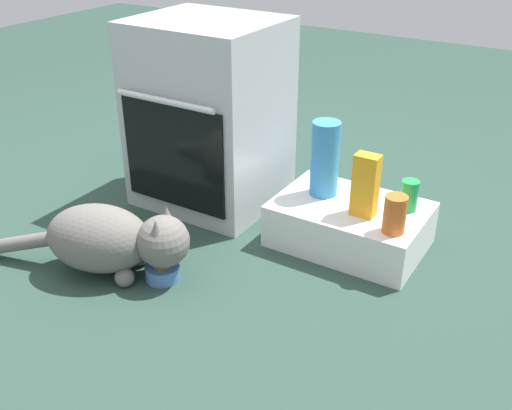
{
  "coord_description": "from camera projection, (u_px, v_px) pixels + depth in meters",
  "views": [
    {
      "loc": [
        1.42,
        -1.58,
        1.25
      ],
      "look_at": [
        0.44,
        0.01,
        0.25
      ],
      "focal_mm": 41.82,
      "sensor_mm": 36.0,
      "label": 1
    }
  ],
  "objects": [
    {
      "name": "ground",
      "position": [
        164.0,
        234.0,
        2.44
      ],
      "size": [
        8.0,
        8.0,
        0.0
      ],
      "primitive_type": "plane",
      "color": "#284238"
    },
    {
      "name": "sauce_jar",
      "position": [
        395.0,
        214.0,
        2.08
      ],
      "size": [
        0.08,
        0.08,
        0.14
      ],
      "primitive_type": "cylinder",
      "color": "#D16023",
      "rests_on": "pantry_cabinet"
    },
    {
      "name": "food_bowl",
      "position": [
        163.0,
        271.0,
        2.14
      ],
      "size": [
        0.13,
        0.13,
        0.08
      ],
      "color": "#4C7AB7",
      "rests_on": "ground"
    },
    {
      "name": "pantry_cabinet",
      "position": [
        349.0,
        224.0,
        2.33
      ],
      "size": [
        0.57,
        0.39,
        0.17
      ],
      "primitive_type": "cube",
      "color": "white",
      "rests_on": "ground"
    },
    {
      "name": "soda_can",
      "position": [
        409.0,
        195.0,
        2.22
      ],
      "size": [
        0.07,
        0.07,
        0.12
      ],
      "primitive_type": "cylinder",
      "color": "green",
      "rests_on": "pantry_cabinet"
    },
    {
      "name": "oven",
      "position": [
        209.0,
        115.0,
        2.53
      ],
      "size": [
        0.58,
        0.55,
        0.79
      ],
      "color": "#B7BABF",
      "rests_on": "ground"
    },
    {
      "name": "cat",
      "position": [
        111.0,
        239.0,
        2.12
      ],
      "size": [
        0.8,
        0.37,
        0.27
      ],
      "rotation": [
        0.0,
        0.0,
        0.34
      ],
      "color": "slate",
      "rests_on": "ground"
    },
    {
      "name": "juice_carton",
      "position": [
        365.0,
        185.0,
        2.16
      ],
      "size": [
        0.09,
        0.06,
        0.24
      ],
      "primitive_type": "cube",
      "color": "orange",
      "rests_on": "pantry_cabinet"
    },
    {
      "name": "water_bottle",
      "position": [
        325.0,
        159.0,
        2.3
      ],
      "size": [
        0.11,
        0.11,
        0.3
      ],
      "primitive_type": "cylinder",
      "color": "#388CD1",
      "rests_on": "pantry_cabinet"
    }
  ]
}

